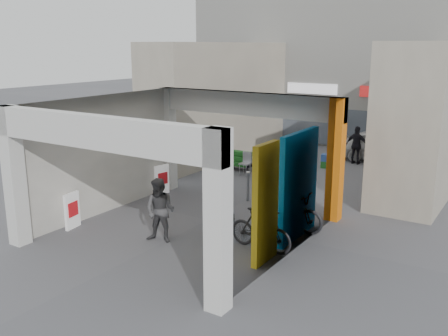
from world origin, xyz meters
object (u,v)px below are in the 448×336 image
Objects in this scene: man_elderly at (274,194)px; man_crates at (357,145)px; bicycle_rear at (261,230)px; produce_stand at (240,163)px; white_van at (384,146)px; cafe_set at (262,166)px; man_back_turned at (160,211)px; border_collie at (227,215)px; man_with_dog at (215,202)px; bicycle_front at (287,211)px.

man_elderly is 8.34m from man_crates.
bicycle_rear is (0.61, -1.86, -0.33)m from man_elderly.
produce_stand is at bearing 38.14° from bicycle_rear.
man_elderly reaches higher than white_van.
produce_stand is at bearing 173.17° from cafe_set.
white_van is (4.47, 4.55, 0.38)m from produce_stand.
man_crates is (-0.37, 8.33, -0.05)m from man_elderly.
cafe_set is 1.06m from produce_stand.
man_crates is at bearing 136.39° from white_van.
white_van reaches higher than cafe_set.
man_crates is 0.93× the size of bicycle_rear.
border_collie is at bearing 56.81° from man_back_turned.
man_back_turned is (2.19, -7.58, 0.54)m from produce_stand.
cafe_set is at bearing 84.34° from man_back_turned.
man_back_turned is at bearing -114.45° from border_collie.
man_back_turned reaches higher than man_crates.
cafe_set is at bearing -15.10° from produce_stand.
produce_stand is 1.83× the size of border_collie.
cafe_set is 1.33× the size of produce_stand.
man_with_dog reaches higher than man_crates.
cafe_set is 6.05m from bicycle_front.
produce_stand is at bearing 112.01° from border_collie.
man_crates is 0.41× the size of white_van.
man_with_dog is 0.86× the size of bicycle_front.
bicycle_rear is at bearing 99.33° from man_crates.
border_collie is 0.15× the size of white_van.
bicycle_rear is 0.44× the size of white_van.
man_with_dog reaches higher than border_collie.
man_elderly is (3.97, -4.81, 0.56)m from produce_stand.
bicycle_front is 1.19× the size of bicycle_rear.
produce_stand is 6.24m from border_collie.
man_back_turned is 0.81× the size of bicycle_front.
cafe_set is 2.42× the size of border_collie.
man_back_turned is 0.42× the size of white_van.
bicycle_front reaches higher than produce_stand.
man_back_turned reaches higher than cafe_set.
man_crates is at bearing 4.60° from bicycle_front.
cafe_set is 4.48m from man_crates.
bicycle_front reaches higher than bicycle_rear.
man_with_dog reaches higher than bicycle_front.
man_elderly reaches higher than bicycle_front.
produce_stand is 0.64× the size of bicycle_rear.
bicycle_front is 1.59m from bicycle_rear.
border_collie is at bearing -153.59° from man_elderly.
cafe_set is at bearing 31.99° from bicycle_rear.
man_crates is 10.24m from bicycle_rear.
white_van is at bearing 65.03° from man_back_turned.
border_collie is at bearing -120.00° from man_with_dog.
man_back_turned is 12.34m from white_van.
bicycle_front is at bearing 32.52° from man_back_turned.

